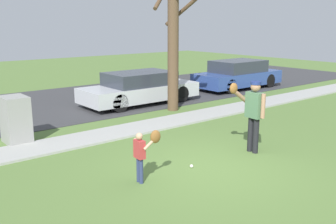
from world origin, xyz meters
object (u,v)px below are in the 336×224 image
parked_sedan_silver (140,88)px  parked_wagon_blue (238,75)px  baseball (192,166)px  street_tree_near (173,30)px  utility_cabinet (16,120)px  person_adult (253,109)px  person_child (144,149)px

parked_sedan_silver → parked_wagon_blue: size_ratio=1.02×
baseball → street_tree_near: street_tree_near is taller
utility_cabinet → street_tree_near: bearing=4.1°
baseball → person_adult: bearing=-4.1°
person_child → parked_wagon_blue: bearing=35.9°
person_child → street_tree_near: 6.88m
utility_cabinet → baseball: bearing=-61.2°
person_child → street_tree_near: (4.60, 4.64, 2.15)m
parked_sedan_silver → parked_wagon_blue: parked_wagon_blue is taller
person_child → baseball: size_ratio=14.37×
street_tree_near → parked_wagon_blue: 6.06m
person_child → parked_sedan_silver: 7.62m
utility_cabinet → parked_sedan_silver: (5.37, 2.06, 0.00)m
baseball → street_tree_near: 6.37m
baseball → parked_wagon_blue: (8.75, 6.33, 0.62)m
street_tree_near → parked_sedan_silver: size_ratio=1.16×
baseball → utility_cabinet: 4.88m
person_child → parked_sedan_silver: size_ratio=0.23×
street_tree_near → utility_cabinet: bearing=-175.9°
person_adult → parked_wagon_blue: bearing=-133.3°
parked_wagon_blue → baseball: bearing=35.9°
person_child → street_tree_near: bearing=48.9°
parked_sedan_silver → baseball: bearing=64.3°
person_child → parked_sedan_silver: bearing=59.3°
person_adult → street_tree_near: bearing=-103.9°
parked_sedan_silver → parked_wagon_blue: (5.71, 0.03, 0.04)m
person_adult → parked_sedan_silver: (1.20, 6.43, -0.46)m
person_adult → utility_cabinet: bearing=-42.8°
person_adult → baseball: (-1.83, 0.13, -1.05)m
baseball → parked_wagon_blue: parked_wagon_blue is taller
parked_sedan_silver → person_child: bearing=55.7°
person_adult → person_child: person_adult is taller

